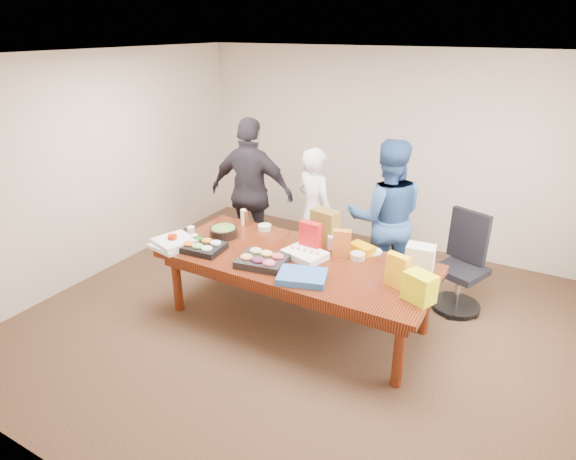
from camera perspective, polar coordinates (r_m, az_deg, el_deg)
The scene contains 36 objects.
floor at distance 5.26m, azimuth 0.99°, elevation -10.84°, with size 5.50×5.00×0.02m, color #47301E.
ceiling at distance 4.36m, azimuth 1.25°, elevation 20.28°, with size 5.50×5.00×0.02m, color white.
wall_back at distance 6.85m, azimuth 11.24°, elevation 9.43°, with size 5.50×0.04×2.70m, color beige.
wall_front at distance 2.92m, azimuth -23.45°, elevation -11.86°, with size 5.50×0.04×2.70m, color beige.
wall_left at distance 6.35m, azimuth -21.47°, elevation 7.19°, with size 0.04×5.00×2.70m, color beige.
conference_table at distance 5.05m, azimuth 1.02°, elevation -7.22°, with size 2.80×1.20×0.75m, color #4C1C0F.
office_chair at distance 5.51m, azimuth 20.06°, elevation -4.16°, with size 0.54×0.54×1.06m, color black.
person_center at distance 5.92m, azimuth 3.22°, elevation 2.21°, with size 0.59×0.39×1.63m, color white.
person_right at distance 5.54m, azimuth 11.61°, elevation 1.39°, with size 0.89×0.69×1.83m, color navy.
person_left at distance 6.15m, azimuth -4.38°, elevation 4.47°, with size 1.13×0.47×1.92m, color black.
veggie_tray at distance 5.11m, azimuth -10.21°, elevation -2.05°, with size 0.44×0.34×0.07m, color black.
fruit_tray at distance 4.74m, azimuth -3.10°, elevation -3.74°, with size 0.47×0.37×0.07m, color black.
sheet_cake at distance 4.87m, azimuth 2.03°, elevation -2.93°, with size 0.41×0.31×0.07m, color white.
salad_bowl at distance 5.40m, azimuth -7.73°, elevation -0.23°, with size 0.32×0.32×0.10m, color black.
chip_bag_blue at distance 4.46m, azimuth 1.71°, elevation -5.61°, with size 0.44×0.33×0.07m, color #3268B5.
chip_bag_red at distance 4.95m, azimuth 2.68°, elevation -0.87°, with size 0.23×0.09×0.33m, color red.
chip_bag_yellow at distance 4.41m, azimuth 12.95°, elevation -4.79°, with size 0.21×0.08×0.32m, color yellow.
chip_bag_orange at distance 4.89m, azimuth 6.45°, elevation -1.58°, with size 0.18×0.08×0.29m, color #C66422.
mayo_jar at distance 5.06m, azimuth 5.31°, elevation -1.49°, with size 0.10×0.10×0.15m, color white.
mustard_bottle at distance 5.17m, azimuth 4.75°, elevation -0.78°, with size 0.06×0.06×0.17m, color #CAD519.
dressing_bottle at distance 5.66m, azimuth -5.10°, elevation 1.42°, with size 0.06×0.06×0.18m, color maroon.
ranch_bottle at distance 5.66m, azimuth -5.35°, elevation 1.52°, with size 0.07×0.07×0.20m, color #EFE7C9.
banana_bunch at distance 5.04m, azimuth 8.86°, elevation -2.20°, with size 0.26×0.15×0.09m, color #E29300.
bread_loaf at distance 5.23m, azimuth 4.64°, elevation -0.76°, with size 0.32×0.14×0.13m, color brown.
kraft_bag at distance 5.16m, azimuth 4.42°, elevation 0.39°, with size 0.29×0.17×0.38m, color brown.
red_cup at distance 5.25m, azimuth -13.65°, elevation -1.26°, with size 0.10×0.10×0.13m, color #B21E00.
clear_cup_a at distance 5.27m, azimuth -11.10°, elevation -1.09°, with size 0.08×0.08×0.10m, color silver.
clear_cup_b at distance 5.46m, azimuth -11.54°, elevation -0.20°, with size 0.08×0.08×0.12m, color white.
pizza_box_lower at distance 5.26m, azimuth -13.70°, elevation -1.74°, with size 0.38×0.38×0.04m, color white.
pizza_box_upper at distance 5.24m, azimuth -13.43°, elevation -1.27°, with size 0.38×0.38×0.04m, color white.
plate_a at distance 4.81m, azimuth 13.65°, elevation -4.37°, with size 0.26×0.26×0.02m, color beige.
plate_b at distance 5.08m, azimuth 9.98°, elevation -2.53°, with size 0.22×0.22×0.01m, color silver.
dip_bowl_a at distance 4.90m, azimuth 8.36°, elevation -3.10°, with size 0.15×0.15×0.06m, color beige.
dip_bowl_b at distance 5.53m, azimuth -2.81°, elevation 0.31°, with size 0.15×0.15×0.06m, color #F7E3C2.
grocery_bag_white at distance 4.71m, azimuth 15.52°, elevation -3.40°, with size 0.26×0.19×0.28m, color white.
grocery_bag_yellow at distance 4.25m, azimuth 15.48°, elevation -6.63°, with size 0.26×0.18×0.26m, color #F3EF0D.
Camera 1 is at (2.06, -3.83, 2.94)m, focal length 29.67 mm.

